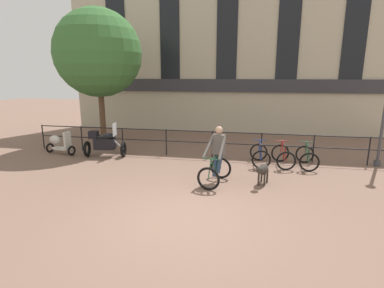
# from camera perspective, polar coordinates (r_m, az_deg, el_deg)

# --- Properties ---
(ground_plane) EXTENTS (60.00, 60.00, 0.00)m
(ground_plane) POSITION_cam_1_polar(r_m,az_deg,el_deg) (7.08, -1.82, -13.65)
(ground_plane) COLOR #7A5B4C
(canal_railing) EXTENTS (15.05, 0.05, 1.05)m
(canal_railing) POSITION_cam_1_polar(r_m,az_deg,el_deg) (11.71, 3.90, 0.83)
(canal_railing) COLOR black
(canal_railing) RESTS_ON ground_plane
(building_facade) EXTENTS (18.00, 0.72, 9.88)m
(building_facade) POSITION_cam_1_polar(r_m,az_deg,el_deg) (17.30, 6.75, 18.71)
(building_facade) COLOR #BCB299
(building_facade) RESTS_ON ground_plane
(cyclist_with_bike) EXTENTS (0.92, 1.29, 1.70)m
(cyclist_with_bike) POSITION_cam_1_polar(r_m,az_deg,el_deg) (8.93, 4.71, -2.71)
(cyclist_with_bike) COLOR black
(cyclist_with_bike) RESTS_ON ground_plane
(dog) EXTENTS (0.42, 0.94, 0.65)m
(dog) POSITION_cam_1_polar(r_m,az_deg,el_deg) (9.05, 13.32, -4.88)
(dog) COLOR #332D28
(dog) RESTS_ON ground_plane
(parked_motorcycle) EXTENTS (1.66, 0.87, 1.35)m
(parked_motorcycle) POSITION_cam_1_polar(r_m,az_deg,el_deg) (12.30, -16.34, 0.22)
(parked_motorcycle) COLOR black
(parked_motorcycle) RESTS_ON ground_plane
(parked_bicycle_near_lamp) EXTENTS (0.73, 1.15, 0.86)m
(parked_bicycle_near_lamp) POSITION_cam_1_polar(r_m,az_deg,el_deg) (11.08, 12.81, -2.05)
(parked_bicycle_near_lamp) COLOR black
(parked_bicycle_near_lamp) RESTS_ON ground_plane
(parked_bicycle_mid_left) EXTENTS (0.77, 1.17, 0.86)m
(parked_bicycle_mid_left) POSITION_cam_1_polar(r_m,az_deg,el_deg) (11.13, 16.97, -2.23)
(parked_bicycle_mid_left) COLOR black
(parked_bicycle_mid_left) RESTS_ON ground_plane
(parked_bicycle_mid_right) EXTENTS (0.68, 1.12, 0.86)m
(parked_bicycle_mid_right) POSITION_cam_1_polar(r_m,az_deg,el_deg) (11.25, 21.06, -2.38)
(parked_bicycle_mid_right) COLOR black
(parked_bicycle_mid_right) RESTS_ON ground_plane
(parked_scooter) EXTENTS (1.34, 0.67, 0.96)m
(parked_scooter) POSITION_cam_1_polar(r_m,az_deg,el_deg) (13.39, -23.97, 0.18)
(parked_scooter) COLOR black
(parked_scooter) RESTS_ON ground_plane
(tree_canalside_left) EXTENTS (3.90, 3.90, 6.08)m
(tree_canalside_left) POSITION_cam_1_polar(r_m,az_deg,el_deg) (14.64, -17.43, 16.13)
(tree_canalside_left) COLOR brown
(tree_canalside_left) RESTS_ON ground_plane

